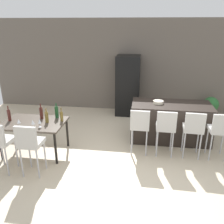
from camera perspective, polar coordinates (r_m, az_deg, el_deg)
ground_plane at (r=5.25m, az=6.27°, el=-10.79°), size 10.00×10.00×0.00m
back_wall at (r=7.69m, az=7.53°, el=10.85°), size 10.00×0.12×2.90m
kitchen_island at (r=5.99m, az=13.89°, el=-2.29°), size 1.89×0.89×0.92m
bar_chair_left at (r=5.09m, az=6.75°, el=-3.02°), size 0.41×0.41×1.05m
bar_chair_middle at (r=5.11m, az=12.88°, el=-3.30°), size 0.41×0.41×1.05m
bar_chair_right at (r=5.20m, az=19.12°, el=-3.55°), size 0.42×0.42×1.05m
bar_chair_far at (r=5.33m, az=24.69°, el=-3.74°), size 0.40×0.40×1.05m
dining_table at (r=5.37m, az=-18.39°, el=-3.00°), size 1.33×0.87×0.74m
dining_chair_far at (r=4.59m, az=-19.31°, el=-6.85°), size 0.41×0.41×1.05m
wine_bottle_left at (r=5.20m, az=-15.53°, el=-1.18°), size 0.07×0.07×0.32m
wine_bottle_inner at (r=5.56m, az=-23.64°, el=-0.69°), size 0.07×0.07×0.34m
wine_bottle_far at (r=5.20m, az=-12.10°, el=-1.02°), size 0.06×0.06×0.30m
wine_bottle_middle at (r=5.44m, az=-16.74°, el=-0.21°), size 0.07×0.07×0.35m
wine_bottle_right at (r=5.40m, az=-13.25°, el=-0.01°), size 0.08×0.08×0.34m
wine_glass_near at (r=5.01m, az=-17.13°, el=-2.19°), size 0.07×0.07×0.17m
wine_glass_end at (r=5.01m, az=-18.61°, el=-2.34°), size 0.07×0.07×0.17m
wine_glass_corner at (r=5.16m, az=-21.67°, el=-2.08°), size 0.07×0.07×0.17m
refrigerator at (r=7.39m, az=3.85°, el=6.38°), size 0.72×0.68×1.84m
fruit_bowl at (r=5.78m, az=11.13°, el=2.36°), size 0.25×0.25×0.07m
potted_plant at (r=7.78m, az=22.78°, el=1.45°), size 0.46×0.46×0.66m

